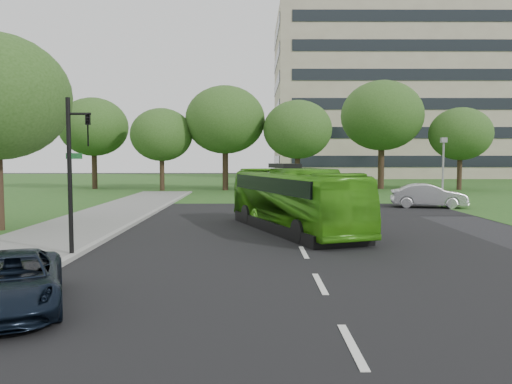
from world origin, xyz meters
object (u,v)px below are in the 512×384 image
office_building (403,98)px  tree_park_f (94,127)px  tree_park_d (382,116)px  bus (294,200)px  traffic_light (74,164)px  suv (11,282)px  camera_pole (443,162)px  tree_park_b (225,120)px  tree_park_c (298,130)px  tree_park_a (162,135)px  tree_park_e (461,134)px  sedan (428,196)px

office_building → tree_park_f: size_ratio=4.55×
office_building → tree_park_d: office_building is taller
bus → traffic_light: 9.14m
suv → traffic_light: (-0.55, 5.21, 2.29)m
bus → camera_pole: 14.38m
tree_park_b → tree_park_c: bearing=-14.6°
tree_park_c → tree_park_f: bearing=169.1°
office_building → tree_park_a: 47.29m
tree_park_b → tree_park_d: bearing=7.7°
bus → office_building: bearing=49.6°
tree_park_b → tree_park_e: bearing=1.5°
tree_park_b → sedan: tree_park_b is taller
office_building → tree_park_a: office_building is taller
office_building → bus: bearing=-110.3°
office_building → tree_park_b: size_ratio=4.15×
tree_park_a → bus: bearing=-68.1°
tree_park_c → tree_park_b: bearing=165.4°
office_building → tree_park_d: size_ratio=3.84×
tree_park_b → bus: tree_park_b is taller
office_building → tree_park_c: office_building is taller
tree_park_b → tree_park_c: size_ratio=1.18×
tree_park_c → camera_pole: (7.84, -13.81, -2.76)m
bus → camera_pole: (10.06, 10.17, 1.46)m
tree_park_e → camera_pole: (-7.65, -16.08, -2.49)m
traffic_light → camera_pole: 23.27m
traffic_light → suv: bearing=-107.0°
tree_park_b → bus: 26.56m
office_building → sedan: size_ratio=9.04×
camera_pole → tree_park_b: bearing=126.2°
bus → tree_park_b: bearing=79.5°
tree_park_d → tree_park_f: size_ratio=1.19×
tree_park_f → camera_pole: tree_park_f is taller
tree_park_e → office_building: bearing=82.7°
tree_park_b → sedan: size_ratio=2.18×
tree_park_e → traffic_light: (-24.80, -31.80, -2.39)m
camera_pole → tree_park_c: bearing=112.9°
tree_park_b → tree_park_d: (15.02, 2.04, 0.56)m
tree_park_c → traffic_light: tree_park_c is taller
bus → camera_pole: camera_pole is taller
tree_park_a → tree_park_c: 12.43m
tree_park_a → tree_park_c: bearing=-5.7°
tree_park_a → tree_park_e: size_ratio=0.98×
suv → traffic_light: size_ratio=0.85×
camera_pole → tree_park_e: bearing=57.9°
tree_park_c → tree_park_d: 9.38m
tree_park_a → sedan: 25.05m
tree_park_f → traffic_light: (10.07, -33.27, -3.12)m
tree_park_c → sedan: size_ratio=1.84×
tree_park_f → traffic_light: tree_park_f is taller
office_building → tree_park_f: office_building is taller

